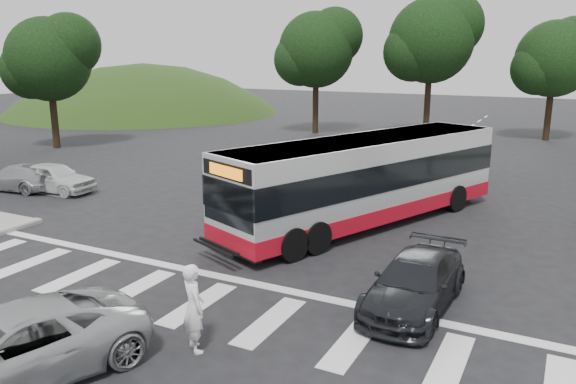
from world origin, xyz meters
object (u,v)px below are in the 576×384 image
Objects in this scene: pedestrian at (194,308)px; dark_sedan at (415,283)px; silver_suv_south at (9,349)px; transit_bus at (367,181)px.

dark_sedan is (3.48, 4.03, -0.32)m from pedestrian.
silver_suv_south is at bearing -129.38° from dark_sedan.
transit_bus reaches higher than pedestrian.
transit_bus is 6.98m from dark_sedan.
transit_bus is at bearing 98.40° from silver_suv_south.
transit_bus is 10.10m from pedestrian.
silver_suv_south is (-2.41, -12.59, -0.84)m from transit_bus.
silver_suv_south is at bearing -78.31° from transit_bus.
pedestrian is 0.37× the size of silver_suv_south.
silver_suv_south reaches higher than dark_sedan.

